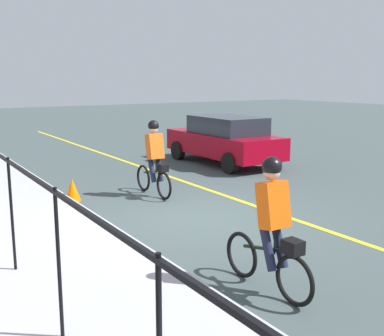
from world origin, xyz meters
The scene contains 7 objects.
ground_plane centered at (0.00, 0.00, 0.00)m, with size 80.00×80.00×0.00m, color #394646.
lane_line_centre centered at (0.00, -1.60, 0.00)m, with size 36.00×0.12×0.01m, color yellow.
sidewalk centered at (0.00, 3.40, 0.07)m, with size 40.00×3.20×0.15m, color #A1A3AA.
cyclist_lead centered at (2.14, -0.17, 0.91)m, with size 1.71×0.36×1.83m.
cyclist_follow centered at (-3.37, 1.05, 0.91)m, with size 1.71×0.36×1.83m.
patrol_sedan centered at (4.78, -4.18, 0.82)m, with size 4.40×1.93×1.58m.
traffic_cone_near centered at (2.76, 1.66, 0.26)m, with size 0.36×0.36×0.51m, color #F46100.
Camera 1 is at (-7.83, 5.12, 2.80)m, focal length 44.76 mm.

